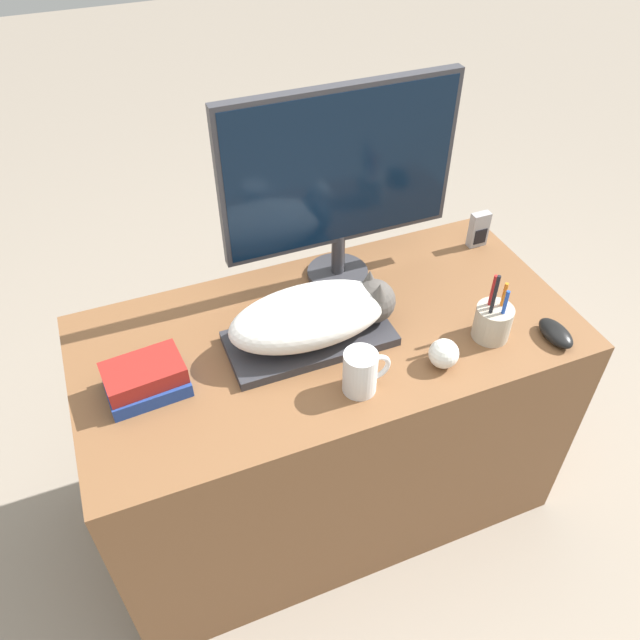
# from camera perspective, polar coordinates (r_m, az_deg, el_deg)

# --- Properties ---
(ground_plane) EXTENTS (12.00, 12.00, 0.00)m
(ground_plane) POSITION_cam_1_polar(r_m,az_deg,el_deg) (1.97, 4.33, -22.30)
(ground_plane) COLOR gray
(desk) EXTENTS (1.25, 0.62, 0.71)m
(desk) POSITION_cam_1_polar(r_m,az_deg,el_deg) (1.82, 0.70, -9.24)
(desk) COLOR brown
(desk) RESTS_ON ground_plane
(keyboard) EXTENTS (0.40, 0.19, 0.02)m
(keyboard) POSITION_cam_1_polar(r_m,az_deg,el_deg) (1.52, -0.94, -1.70)
(keyboard) COLOR #2D2D33
(keyboard) RESTS_ON desk
(cat) EXTENTS (0.42, 0.19, 0.13)m
(cat) POSITION_cam_1_polar(r_m,az_deg,el_deg) (1.48, -0.16, 0.57)
(cat) COLOR white
(cat) RESTS_ON keyboard
(monitor) EXTENTS (0.61, 0.17, 0.53)m
(monitor) POSITION_cam_1_polar(r_m,az_deg,el_deg) (1.55, 1.88, 13.14)
(monitor) COLOR #333338
(monitor) RESTS_ON desk
(computer_mouse) EXTENTS (0.06, 0.11, 0.04)m
(computer_mouse) POSITION_cam_1_polar(r_m,az_deg,el_deg) (1.63, 20.75, -1.13)
(computer_mouse) COLOR black
(computer_mouse) RESTS_ON desk
(coffee_mug) EXTENTS (0.11, 0.08, 0.11)m
(coffee_mug) POSITION_cam_1_polar(r_m,az_deg,el_deg) (1.39, 3.81, -4.75)
(coffee_mug) COLOR silver
(coffee_mug) RESTS_ON desk
(pen_cup) EXTENTS (0.09, 0.09, 0.20)m
(pen_cup) POSITION_cam_1_polar(r_m,az_deg,el_deg) (1.57, 15.52, -0.12)
(pen_cup) COLOR #B2A893
(pen_cup) RESTS_ON desk
(baseball) EXTENTS (0.07, 0.07, 0.07)m
(baseball) POSITION_cam_1_polar(r_m,az_deg,el_deg) (1.48, 11.25, -3.03)
(baseball) COLOR silver
(baseball) RESTS_ON desk
(phone) EXTENTS (0.06, 0.03, 0.11)m
(phone) POSITION_cam_1_polar(r_m,az_deg,el_deg) (1.87, 14.31, 8.01)
(phone) COLOR #99999E
(phone) RESTS_ON desk
(book_stack) EXTENTS (0.19, 0.14, 0.08)m
(book_stack) POSITION_cam_1_polar(r_m,az_deg,el_deg) (1.45, -15.68, -5.19)
(book_stack) COLOR navy
(book_stack) RESTS_ON desk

